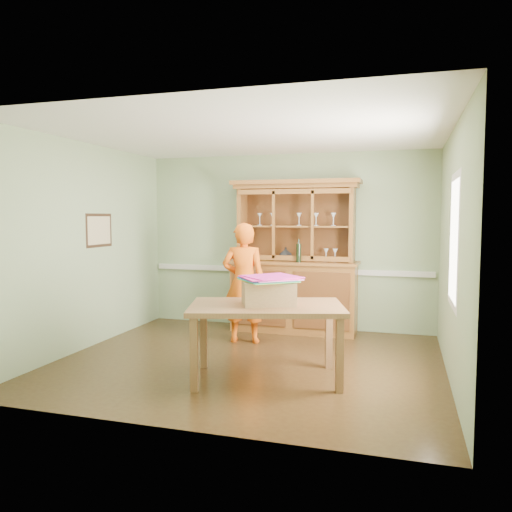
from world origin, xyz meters
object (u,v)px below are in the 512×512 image
(china_hutch, at_px, (294,279))
(dining_table, at_px, (266,314))
(cardboard_box, at_px, (268,293))
(person, at_px, (244,283))

(china_hutch, height_order, dining_table, china_hutch)
(cardboard_box, bearing_deg, person, 117.37)
(dining_table, relative_size, person, 1.10)
(china_hutch, distance_m, person, 1.01)
(china_hutch, xyz_separation_m, cardboard_box, (0.21, -2.28, 0.13))
(dining_table, bearing_deg, cardboard_box, 35.80)
(dining_table, bearing_deg, person, 100.83)
(person, bearing_deg, china_hutch, -129.54)
(cardboard_box, xyz_separation_m, person, (-0.73, 1.42, -0.10))
(dining_table, bearing_deg, china_hutch, 79.10)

